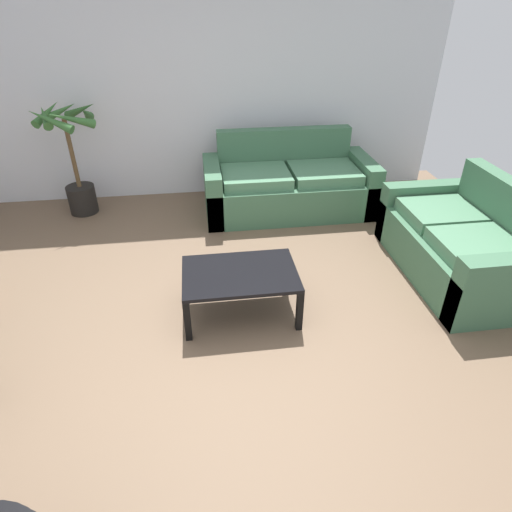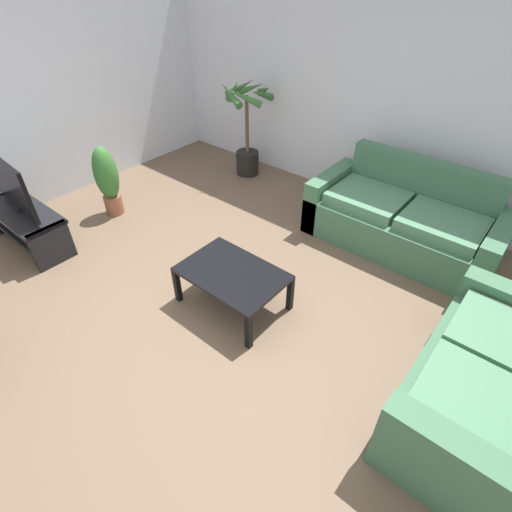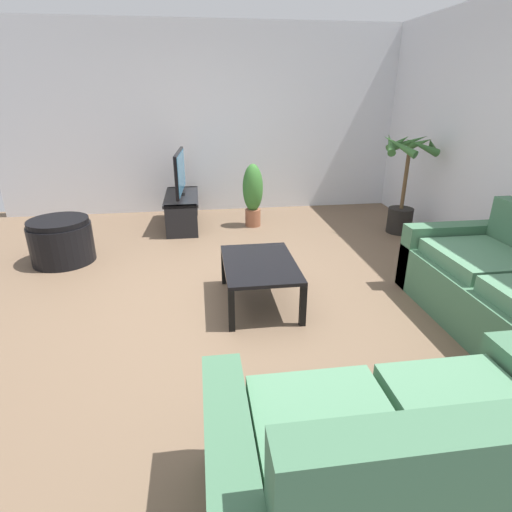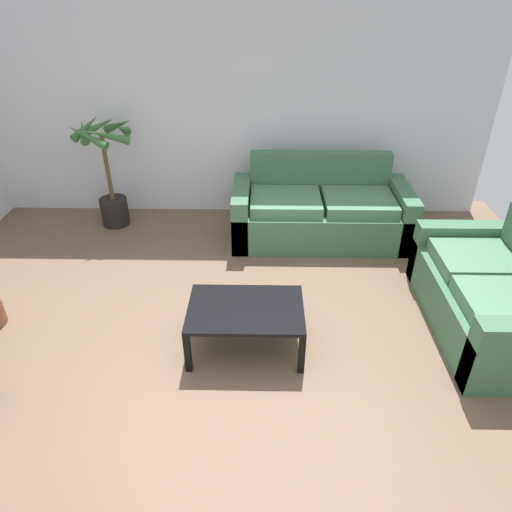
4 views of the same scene
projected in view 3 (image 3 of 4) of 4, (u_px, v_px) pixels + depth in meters
The scene contains 9 objects.
ground_plane at pixel (215, 295), 3.82m from camera, with size 6.60×6.60×0.00m, color brown.
wall_left at pixel (202, 122), 6.06m from camera, with size 0.06×6.00×2.70m, color silver.
couch_loveseat at pixel (403, 472), 1.71m from camera, with size 0.90×1.63×0.90m.
tv_stand at pixel (182, 206), 5.66m from camera, with size 1.10×0.45×0.44m.
tv at pixel (180, 173), 5.49m from camera, with size 0.99×0.10×0.59m.
coffee_table at pixel (260, 267), 3.57m from camera, with size 0.92×0.63×0.39m.
potted_palm at pixel (404, 186), 5.27m from camera, with size 0.71×0.76×1.30m.
potted_plant_small at pixel (253, 193), 5.60m from camera, with size 0.28×0.28×0.87m.
ottoman at pixel (61, 241), 4.49m from camera, with size 0.67×0.67×0.49m.
Camera 3 is at (3.42, -0.09, 1.79)m, focal length 28.56 mm.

